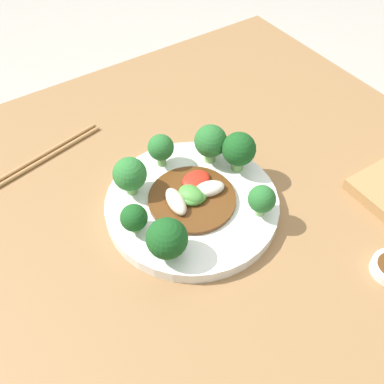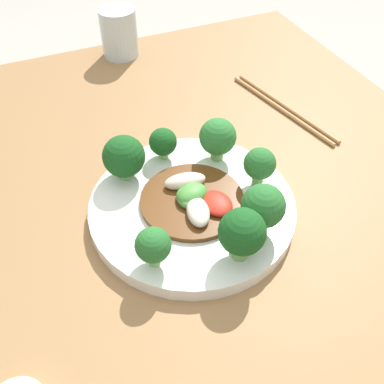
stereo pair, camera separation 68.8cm
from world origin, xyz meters
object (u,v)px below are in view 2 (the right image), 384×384
(plate, at_px, (192,208))
(chopsticks, at_px, (283,108))
(broccoli_east, at_px, (239,234))
(broccoli_southwest, at_px, (124,157))
(broccoli_north, at_px, (260,164))
(broccoli_southeast, at_px, (153,246))
(drinking_glass, at_px, (119,33))
(broccoli_northwest, at_px, (218,137))
(stirfry_center, at_px, (194,199))
(broccoli_northeast, at_px, (263,207))
(broccoli_west, at_px, (163,142))

(plate, relative_size, chopsticks, 1.13)
(chopsticks, bearing_deg, broccoli_east, -41.13)
(broccoli_southwest, height_order, chopsticks, broccoli_southwest)
(broccoli_north, distance_m, broccoli_southeast, 0.19)
(drinking_glass, bearing_deg, broccoli_northwest, 4.09)
(broccoli_east, xyz_separation_m, drinking_glass, (-0.57, 0.03, -0.02))
(plate, bearing_deg, broccoli_northwest, 134.68)
(broccoli_east, height_order, stirfry_center, broccoli_east)
(plate, height_order, stirfry_center, stirfry_center)
(broccoli_north, bearing_deg, broccoli_southwest, -118.49)
(broccoli_southeast, bearing_deg, chopsticks, 125.72)
(broccoli_southwest, relative_size, stirfry_center, 0.48)
(broccoli_north, relative_size, broccoli_northeast, 0.85)
(broccoli_northwest, bearing_deg, plate, -45.32)
(drinking_glass, bearing_deg, broccoli_southeast, -12.84)
(broccoli_west, xyz_separation_m, broccoli_northwest, (0.03, 0.07, 0.01))
(broccoli_northeast, bearing_deg, drinking_glass, -178.13)
(stirfry_center, bearing_deg, broccoli_west, -178.37)
(broccoli_north, height_order, stirfry_center, broccoli_north)
(broccoli_southeast, bearing_deg, drinking_glass, 167.16)
(broccoli_southeast, distance_m, drinking_glass, 0.55)
(broccoli_southwest, height_order, broccoli_west, broccoli_southwest)
(broccoli_east, bearing_deg, chopsticks, 138.87)
(broccoli_southeast, relative_size, drinking_glass, 0.58)
(broccoli_southwest, distance_m, stirfry_center, 0.11)
(chopsticks, bearing_deg, broccoli_north, -41.84)
(broccoli_southwest, bearing_deg, chopsticks, 103.78)
(stirfry_center, bearing_deg, broccoli_southwest, -142.59)
(broccoli_north, distance_m, chopsticks, 0.23)
(broccoli_northeast, relative_size, broccoli_southeast, 1.30)
(broccoli_west, bearing_deg, broccoli_north, 43.04)
(plate, relative_size, broccoli_east, 3.84)
(broccoli_northwest, relative_size, broccoli_east, 0.92)
(broccoli_west, bearing_deg, plate, 0.70)
(broccoli_southwest, relative_size, broccoli_west, 1.35)
(plate, bearing_deg, stirfry_center, 39.05)
(broccoli_east, bearing_deg, broccoli_northwest, 161.96)
(broccoli_west, distance_m, drinking_glass, 0.36)
(broccoli_northeast, height_order, stirfry_center, broccoli_northeast)
(broccoli_west, bearing_deg, drinking_glass, 173.11)
(chopsticks, bearing_deg, broccoli_northeast, -37.82)
(plate, distance_m, broccoli_west, 0.11)
(broccoli_southwest, relative_size, chopsticks, 0.27)
(broccoli_southwest, distance_m, broccoli_west, 0.07)
(broccoli_northwest, bearing_deg, chopsticks, 117.64)
(broccoli_west, height_order, chopsticks, broccoli_west)
(plate, bearing_deg, broccoli_west, -179.30)
(broccoli_west, bearing_deg, broccoli_east, 4.23)
(broccoli_west, relative_size, stirfry_center, 0.35)
(stirfry_center, height_order, chopsticks, stirfry_center)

